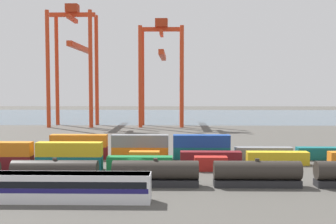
{
  "coord_description": "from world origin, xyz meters",
  "views": [
    {
      "loc": [
        7.44,
        -73.99,
        15.48
      ],
      "look_at": [
        5.72,
        15.91,
        9.9
      ],
      "focal_mm": 43.78,
      "sensor_mm": 36.0,
      "label": 1
    }
  ],
  "objects_px": {
    "shipping_container_4": "(140,163)",
    "shipping_container_9": "(211,158)",
    "shipping_container_0": "(0,163)",
    "gantry_crane_west": "(75,54)",
    "shipping_container_8": "(144,158)",
    "gantry_crane_central": "(162,62)",
    "freight_tank_row": "(156,173)"
  },
  "relations": [
    {
      "from": "freight_tank_row",
      "to": "gantry_crane_west",
      "type": "distance_m",
      "value": 109.86
    },
    {
      "from": "shipping_container_4",
      "to": "gantry_crane_west",
      "type": "height_order",
      "value": "gantry_crane_west"
    },
    {
      "from": "shipping_container_8",
      "to": "gantry_crane_central",
      "type": "bearing_deg",
      "value": 89.53
    },
    {
      "from": "shipping_container_9",
      "to": "shipping_container_0",
      "type": "bearing_deg",
      "value": -171.41
    },
    {
      "from": "shipping_container_0",
      "to": "shipping_container_8",
      "type": "bearing_deg",
      "value": 12.75
    },
    {
      "from": "freight_tank_row",
      "to": "gantry_crane_central",
      "type": "distance_m",
      "value": 102.87
    },
    {
      "from": "freight_tank_row",
      "to": "gantry_crane_west",
      "type": "xyz_separation_m",
      "value": [
        -37.05,
        100.04,
        26.23
      ]
    },
    {
      "from": "shipping_container_4",
      "to": "shipping_container_9",
      "type": "relative_size",
      "value": 1.0
    },
    {
      "from": "shipping_container_0",
      "to": "gantry_crane_central",
      "type": "xyz_separation_m",
      "value": [
        27.22,
        88.25,
        23.91
      ]
    },
    {
      "from": "shipping_container_0",
      "to": "gantry_crane_west",
      "type": "relative_size",
      "value": 0.26
    },
    {
      "from": "shipping_container_4",
      "to": "shipping_container_8",
      "type": "bearing_deg",
      "value": 86.49
    },
    {
      "from": "shipping_container_9",
      "to": "gantry_crane_west",
      "type": "relative_size",
      "value": 0.26
    },
    {
      "from": "freight_tank_row",
      "to": "shipping_container_0",
      "type": "height_order",
      "value": "freight_tank_row"
    },
    {
      "from": "gantry_crane_west",
      "to": "freight_tank_row",
      "type": "bearing_deg",
      "value": -69.68
    },
    {
      "from": "shipping_container_8",
      "to": "shipping_container_0",
      "type": "bearing_deg",
      "value": -167.25
    },
    {
      "from": "shipping_container_4",
      "to": "shipping_container_9",
      "type": "xyz_separation_m",
      "value": [
        13.6,
        6.01,
        0.0
      ]
    },
    {
      "from": "shipping_container_4",
      "to": "gantry_crane_west",
      "type": "distance_m",
      "value": 98.05
    },
    {
      "from": "shipping_container_8",
      "to": "gantry_crane_central",
      "type": "distance_m",
      "value": 85.65
    },
    {
      "from": "shipping_container_8",
      "to": "gantry_crane_west",
      "type": "xyz_separation_m",
      "value": [
        -33.93,
        82.08,
        26.99
      ]
    },
    {
      "from": "shipping_container_9",
      "to": "gantry_crane_west",
      "type": "height_order",
      "value": "gantry_crane_west"
    },
    {
      "from": "shipping_container_8",
      "to": "shipping_container_9",
      "type": "bearing_deg",
      "value": 0.0
    },
    {
      "from": "shipping_container_0",
      "to": "gantry_crane_west",
      "type": "height_order",
      "value": "gantry_crane_west"
    },
    {
      "from": "shipping_container_8",
      "to": "shipping_container_9",
      "type": "distance_m",
      "value": 13.23
    },
    {
      "from": "shipping_container_4",
      "to": "shipping_container_8",
      "type": "relative_size",
      "value": 2.0
    },
    {
      "from": "freight_tank_row",
      "to": "gantry_crane_central",
      "type": "bearing_deg",
      "value": 91.4
    },
    {
      "from": "shipping_container_8",
      "to": "freight_tank_row",
      "type": "bearing_deg",
      "value": -80.14
    },
    {
      "from": "freight_tank_row",
      "to": "shipping_container_9",
      "type": "height_order",
      "value": "freight_tank_row"
    },
    {
      "from": "freight_tank_row",
      "to": "shipping_container_4",
      "type": "xyz_separation_m",
      "value": [
        -3.49,
        11.95,
        -0.76
      ]
    },
    {
      "from": "shipping_container_4",
      "to": "shipping_container_9",
      "type": "bearing_deg",
      "value": 23.83
    },
    {
      "from": "gantry_crane_west",
      "to": "gantry_crane_central",
      "type": "relative_size",
      "value": 1.14
    },
    {
      "from": "shipping_container_4",
      "to": "gantry_crane_west",
      "type": "xyz_separation_m",
      "value": [
        -33.56,
        88.08,
        26.99
      ]
    },
    {
      "from": "gantry_crane_west",
      "to": "shipping_container_4",
      "type": "bearing_deg",
      "value": -69.14
    }
  ]
}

